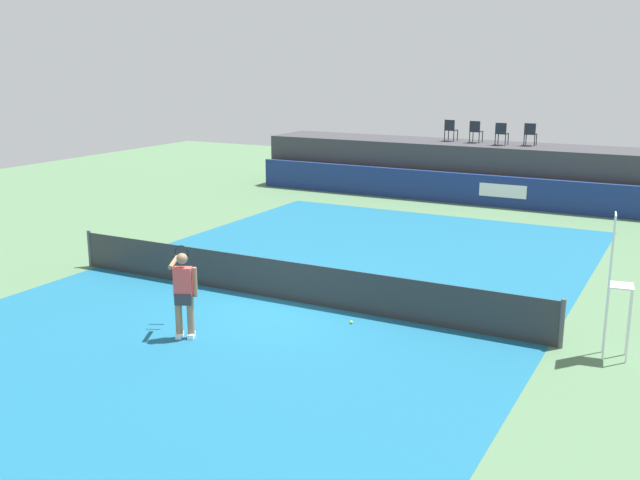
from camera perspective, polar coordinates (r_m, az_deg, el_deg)
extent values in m
plane|color=#4C704C|center=(19.67, 1.83, -2.27)|extent=(48.00, 48.00, 0.00)
cube|color=#16597A|center=(17.15, -2.62, -4.72)|extent=(12.00, 22.00, 0.00)
cube|color=navy|center=(29.11, 11.05, 3.97)|extent=(18.00, 0.20, 1.20)
cube|color=white|center=(28.57, 14.08, 3.75)|extent=(1.80, 0.02, 0.50)
cube|color=#38383D|center=(30.74, 12.09, 5.37)|extent=(18.00, 2.80, 2.20)
cylinder|color=#1E232D|center=(31.29, 10.69, 8.02)|extent=(0.04, 0.04, 0.44)
cylinder|color=#1E232D|center=(31.45, 10.00, 8.08)|extent=(0.04, 0.04, 0.44)
cylinder|color=#1E232D|center=(30.92, 10.40, 7.97)|extent=(0.04, 0.04, 0.44)
cylinder|color=#1E232D|center=(31.08, 9.71, 8.02)|extent=(0.04, 0.04, 0.44)
cube|color=#1E232D|center=(31.16, 10.22, 8.45)|extent=(0.47, 0.47, 0.03)
cube|color=#1E232D|center=(30.95, 10.09, 8.84)|extent=(0.44, 0.06, 0.42)
cylinder|color=#1E232D|center=(30.88, 12.57, 7.86)|extent=(0.04, 0.04, 0.44)
cylinder|color=#1E232D|center=(31.01, 11.86, 7.92)|extent=(0.04, 0.04, 0.44)
cylinder|color=#1E232D|center=(30.50, 12.32, 7.80)|extent=(0.04, 0.04, 0.44)
cylinder|color=#1E232D|center=(30.63, 11.60, 7.86)|extent=(0.04, 0.04, 0.44)
cube|color=#1E232D|center=(30.73, 12.11, 8.29)|extent=(0.46, 0.46, 0.03)
cube|color=#1E232D|center=(30.52, 12.00, 8.69)|extent=(0.44, 0.05, 0.42)
cylinder|color=#1E232D|center=(30.21, 14.49, 7.63)|extent=(0.04, 0.04, 0.44)
cylinder|color=#1E232D|center=(30.32, 13.75, 7.69)|extent=(0.04, 0.04, 0.44)
cylinder|color=#1E232D|center=(29.82, 14.28, 7.56)|extent=(0.04, 0.04, 0.44)
cylinder|color=#1E232D|center=(29.93, 13.53, 7.63)|extent=(0.04, 0.04, 0.44)
cube|color=#1E232D|center=(30.05, 14.04, 8.07)|extent=(0.45, 0.45, 0.03)
cube|color=#1E232D|center=(29.83, 13.95, 8.47)|extent=(0.44, 0.04, 0.42)
cylinder|color=#1E232D|center=(30.33, 16.55, 7.52)|extent=(0.04, 0.04, 0.44)
cylinder|color=#1E232D|center=(30.40, 15.80, 7.58)|extent=(0.04, 0.04, 0.44)
cylinder|color=#1E232D|center=(29.93, 16.41, 7.45)|extent=(0.04, 0.04, 0.44)
cylinder|color=#1E232D|center=(30.01, 15.65, 7.51)|extent=(0.04, 0.04, 0.44)
cube|color=#1E232D|center=(30.15, 16.13, 7.96)|extent=(0.45, 0.45, 0.03)
cube|color=#1E232D|center=(29.92, 16.09, 8.35)|extent=(0.44, 0.04, 0.42)
cylinder|color=white|center=(14.62, 23.01, -6.29)|extent=(0.04, 0.04, 1.40)
cylinder|color=white|center=(15.00, 22.96, -5.78)|extent=(0.04, 0.04, 1.40)
cylinder|color=white|center=(14.60, 21.43, -6.16)|extent=(0.04, 0.04, 1.40)
cylinder|color=white|center=(14.98, 21.41, -5.66)|extent=(0.04, 0.04, 1.40)
cube|color=white|center=(14.58, 22.46, -3.32)|extent=(0.49, 0.49, 0.03)
cube|color=white|center=(14.40, 21.88, -0.67)|extent=(0.08, 0.44, 1.33)
cube|color=#2D2D2D|center=(17.00, -2.64, -3.21)|extent=(12.40, 0.02, 0.95)
cylinder|color=#4C4C51|center=(20.75, -17.54, -0.64)|extent=(0.10, 0.10, 1.00)
cylinder|color=#4C4C51|center=(14.97, 18.37, -6.22)|extent=(0.10, 0.10, 1.00)
cube|color=white|center=(15.10, -10.01, -7.35)|extent=(0.22, 0.29, 0.10)
cylinder|color=#997051|center=(14.94, -10.09, -5.70)|extent=(0.14, 0.14, 0.82)
cube|color=white|center=(15.16, -10.91, -7.31)|extent=(0.22, 0.29, 0.10)
cylinder|color=#997051|center=(15.00, -10.99, -5.67)|extent=(0.14, 0.14, 0.82)
cube|color=#333338|center=(14.87, -10.59, -4.49)|extent=(0.40, 0.34, 0.24)
cube|color=#E54C47|center=(14.76, -10.65, -3.16)|extent=(0.41, 0.34, 0.56)
sphere|color=#997051|center=(14.63, -10.73, -1.44)|extent=(0.22, 0.22, 0.22)
cylinder|color=#997051|center=(14.71, -9.74, -3.26)|extent=(0.09, 0.09, 0.60)
cylinder|color=#997051|center=(14.98, -11.37, -1.72)|extent=(0.34, 0.59, 0.14)
cylinder|color=black|center=(15.37, -11.00, -1.22)|extent=(0.28, 0.16, 0.03)
torus|color=black|center=(15.64, -10.76, -0.94)|extent=(0.28, 0.15, 0.30)
sphere|color=#D8EA33|center=(15.65, 2.45, -6.43)|extent=(0.07, 0.07, 0.07)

